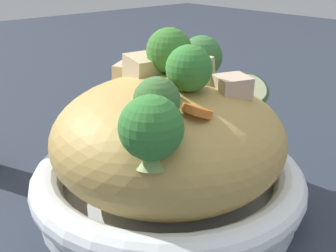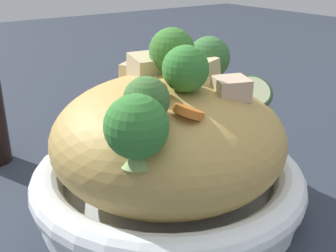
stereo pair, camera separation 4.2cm
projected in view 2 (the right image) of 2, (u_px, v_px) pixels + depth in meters
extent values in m
plane|color=#282E3A|center=(168.00, 204.00, 0.46)|extent=(3.00, 3.00, 0.00)
cylinder|color=white|center=(168.00, 197.00, 0.46)|extent=(0.27, 0.27, 0.02)
torus|color=white|center=(168.00, 176.00, 0.45)|extent=(0.29, 0.29, 0.03)
ellipsoid|color=tan|center=(168.00, 137.00, 0.43)|extent=(0.24, 0.24, 0.13)
torus|color=tan|center=(167.00, 99.00, 0.41)|extent=(0.06, 0.06, 0.03)
torus|color=tan|center=(179.00, 104.00, 0.37)|extent=(0.06, 0.06, 0.01)
torus|color=tan|center=(190.00, 85.00, 0.42)|extent=(0.06, 0.06, 0.02)
cone|color=#94AC6F|center=(147.00, 124.00, 0.34)|extent=(0.02, 0.02, 0.01)
sphere|color=#417035|center=(146.00, 100.00, 0.33)|extent=(0.05, 0.05, 0.04)
cone|color=#93B176|center=(172.00, 75.00, 0.43)|extent=(0.03, 0.03, 0.02)
sphere|color=#3D7B2F|center=(172.00, 51.00, 0.42)|extent=(0.06, 0.06, 0.05)
cone|color=#8FAB6A|center=(208.00, 79.00, 0.48)|extent=(0.02, 0.02, 0.02)
sphere|color=#3B7239|center=(209.00, 58.00, 0.47)|extent=(0.06, 0.06, 0.05)
cone|color=#96B769|center=(137.00, 158.00, 0.32)|extent=(0.04, 0.04, 0.02)
sphere|color=#357B33|center=(136.00, 127.00, 0.31)|extent=(0.07, 0.07, 0.05)
cone|color=#95AD77|center=(185.00, 92.00, 0.38)|extent=(0.03, 0.03, 0.01)
sphere|color=#367E33|center=(186.00, 69.00, 0.37)|extent=(0.05, 0.05, 0.04)
cylinder|color=orange|center=(158.00, 96.00, 0.36)|extent=(0.03, 0.02, 0.03)
cylinder|color=orange|center=(148.00, 71.00, 0.46)|extent=(0.02, 0.02, 0.01)
cylinder|color=orange|center=(189.00, 112.00, 0.35)|extent=(0.03, 0.03, 0.02)
cylinder|color=beige|center=(173.00, 74.00, 0.49)|extent=(0.05, 0.05, 0.02)
torus|color=#295430|center=(173.00, 74.00, 0.49)|extent=(0.06, 0.06, 0.02)
cylinder|color=beige|center=(253.00, 92.00, 0.42)|extent=(0.04, 0.04, 0.03)
torus|color=#2C512F|center=(253.00, 92.00, 0.42)|extent=(0.05, 0.05, 0.03)
cube|color=#D0B891|center=(137.00, 72.00, 0.48)|extent=(0.04, 0.04, 0.02)
cube|color=#D1B88C|center=(148.00, 68.00, 0.43)|extent=(0.04, 0.04, 0.03)
cube|color=#CFB091|center=(231.00, 89.00, 0.39)|extent=(0.04, 0.04, 0.02)
cube|color=#CBBC89|center=(202.00, 70.00, 0.45)|extent=(0.03, 0.03, 0.03)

